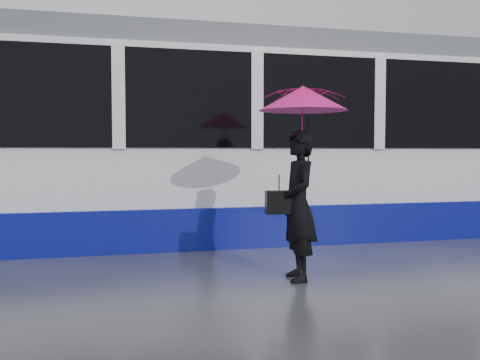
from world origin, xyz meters
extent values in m
plane|color=#2A2A2F|center=(0.00, 0.00, 0.00)|extent=(90.00, 90.00, 0.00)
cube|color=#3F3D38|center=(0.00, 1.78, 0.01)|extent=(34.00, 0.07, 0.02)
cube|color=#3F3D38|center=(0.00, 3.22, 0.01)|extent=(34.00, 0.07, 0.02)
imported|color=black|center=(1.49, -0.76, 0.84)|extent=(0.45, 0.65, 1.68)
imported|color=#FF1559|center=(1.54, -0.76, 1.77)|extent=(0.99, 1.01, 0.84)
cone|color=#FF1559|center=(1.54, -0.76, 2.03)|extent=(1.07, 1.07, 0.27)
cylinder|color=black|center=(1.54, -0.76, 2.19)|extent=(0.01, 0.01, 0.06)
cylinder|color=black|center=(1.61, -0.74, 1.46)|extent=(0.02, 0.02, 0.74)
cube|color=black|center=(1.27, -0.74, 0.88)|extent=(0.31, 0.16, 0.26)
cylinder|color=black|center=(1.27, -0.74, 1.10)|extent=(0.01, 0.01, 0.18)
camera|label=1|loc=(-0.61, -6.37, 1.44)|focal=40.00mm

